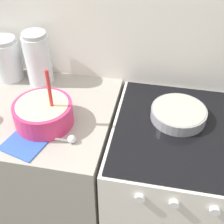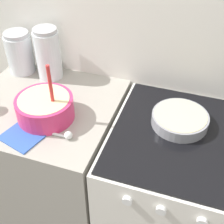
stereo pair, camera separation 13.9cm
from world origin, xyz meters
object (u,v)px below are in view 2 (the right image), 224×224
at_px(storage_jar_left, 20,55).
at_px(storage_jar_middle, 48,57).
at_px(stove, 182,200).
at_px(mixing_bowl, 45,107).
at_px(baking_pan, 180,119).

xyz_separation_m(storage_jar_left, storage_jar_middle, (0.17, 0.00, 0.02)).
relative_size(stove, storage_jar_left, 3.92).
relative_size(stove, storage_jar_middle, 3.25).
relative_size(mixing_bowl, storage_jar_left, 1.25).
xyz_separation_m(stove, storage_jar_middle, (-0.82, 0.24, 0.57)).
bearing_deg(stove, baking_pan, 141.27).
height_order(mixing_bowl, baking_pan, mixing_bowl).
xyz_separation_m(stove, mixing_bowl, (-0.68, -0.08, 0.51)).
bearing_deg(storage_jar_left, baking_pan, -10.69).
height_order(mixing_bowl, storage_jar_middle, mixing_bowl).
distance_m(storage_jar_left, storage_jar_middle, 0.18).
distance_m(stove, storage_jar_middle, 1.02).
bearing_deg(baking_pan, stove, -38.73).
distance_m(stove, storage_jar_left, 1.16).
relative_size(storage_jar_left, storage_jar_middle, 0.83).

